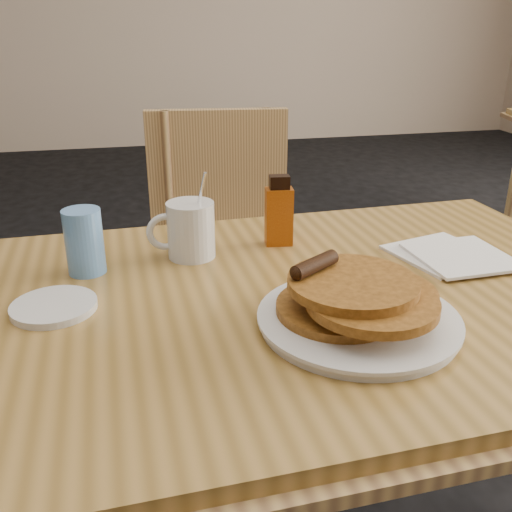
{
  "coord_description": "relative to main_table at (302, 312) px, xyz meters",
  "views": [
    {
      "loc": [
        -0.2,
        -0.82,
        1.18
      ],
      "look_at": [
        -0.01,
        0.03,
        0.82
      ],
      "focal_mm": 40.0,
      "sensor_mm": 36.0,
      "label": 1
    }
  ],
  "objects": [
    {
      "name": "blue_tumbler",
      "position": [
        -0.37,
        0.16,
        0.1
      ],
      "size": [
        0.07,
        0.07,
        0.12
      ],
      "primitive_type": "cylinder",
      "rotation": [
        0.0,
        0.0,
        -0.07
      ],
      "color": "#5A91D4",
      "rests_on": "main_table"
    },
    {
      "name": "syrup_bottle",
      "position": [
        0.02,
        0.22,
        0.11
      ],
      "size": [
        0.06,
        0.04,
        0.15
      ],
      "rotation": [
        0.0,
        0.0,
        -0.11
      ],
      "color": "maroon",
      "rests_on": "main_table"
    },
    {
      "name": "main_table",
      "position": [
        0.0,
        0.0,
        0.0
      ],
      "size": [
        1.27,
        0.88,
        0.75
      ],
      "rotation": [
        0.0,
        0.0,
        0.03
      ],
      "color": "#A3783A",
      "rests_on": "floor"
    },
    {
      "name": "coffee_mug",
      "position": [
        -0.17,
        0.2,
        0.1
      ],
      "size": [
        0.13,
        0.09,
        0.17
      ],
      "rotation": [
        0.0,
        0.0,
        0.15
      ],
      "color": "silver",
      "rests_on": "main_table"
    },
    {
      "name": "pancake_plate",
      "position": [
        0.04,
        -0.13,
        0.07
      ],
      "size": [
        0.31,
        0.31,
        0.1
      ],
      "rotation": [
        0.0,
        0.0,
        0.15
      ],
      "color": "silver",
      "rests_on": "main_table"
    },
    {
      "name": "chair_main_far",
      "position": [
        -0.01,
        0.75,
        -0.15
      ],
      "size": [
        0.47,
        0.47,
        0.94
      ],
      "rotation": [
        0.0,
        0.0,
        -0.12
      ],
      "color": "tan",
      "rests_on": "floor"
    },
    {
      "name": "side_saucer",
      "position": [
        -0.41,
        0.02,
        0.05
      ],
      "size": [
        0.15,
        0.15,
        0.01
      ],
      "primitive_type": "cylinder",
      "rotation": [
        0.0,
        0.0,
        0.14
      ],
      "color": "silver",
      "rests_on": "main_table"
    },
    {
      "name": "napkin_stack",
      "position": [
        0.33,
        0.07,
        0.05
      ],
      "size": [
        0.22,
        0.23,
        0.01
      ],
      "rotation": [
        0.0,
        0.0,
        0.25
      ],
      "color": "white",
      "rests_on": "main_table"
    }
  ]
}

